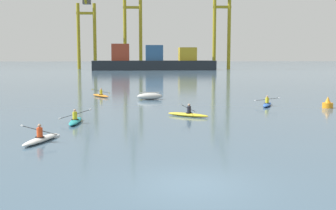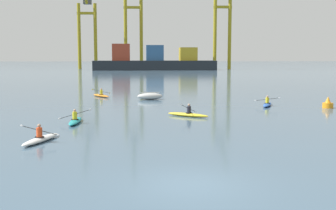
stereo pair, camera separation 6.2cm
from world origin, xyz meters
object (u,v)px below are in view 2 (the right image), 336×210
(gantry_crane_west, at_px, (87,22))
(kayak_blue, at_px, (267,104))
(gantry_crane_east_mid, at_px, (223,20))
(capsized_dinghy, at_px, (150,96))
(container_barge, at_px, (154,61))
(kayak_orange, at_px, (101,95))
(gantry_crane_west_mid, at_px, (133,18))
(channel_buoy, at_px, (328,104))
(kayak_white, at_px, (40,139))
(kayak_yellow, at_px, (188,114))
(kayak_teal, at_px, (75,121))

(gantry_crane_west, xyz_separation_m, kayak_blue, (30.15, -119.74, -16.50))
(gantry_crane_west, bearing_deg, gantry_crane_east_mid, -8.77)
(capsized_dinghy, bearing_deg, container_barge, 87.84)
(kayak_orange, bearing_deg, gantry_crane_west_mid, 88.89)
(gantry_crane_east_mid, bearing_deg, gantry_crane_west, 171.23)
(channel_buoy, height_order, kayak_white, channel_buoy)
(gantry_crane_east_mid, bearing_deg, kayak_blue, -98.90)
(channel_buoy, bearing_deg, gantry_crane_west, 106.02)
(kayak_yellow, bearing_deg, kayak_orange, 115.71)
(container_barge, bearing_deg, kayak_teal, -94.55)
(kayak_orange, bearing_deg, gantry_crane_west, 97.53)
(capsized_dinghy, distance_m, kayak_yellow, 12.95)
(kayak_blue, height_order, kayak_teal, kayak_teal)
(container_barge, height_order, kayak_blue, container_barge)
(container_barge, relative_size, gantry_crane_east_mid, 1.21)
(kayak_orange, bearing_deg, kayak_blue, -32.43)
(gantry_crane_west, height_order, capsized_dinghy, gantry_crane_west)
(container_barge, bearing_deg, gantry_crane_east_mid, 16.86)
(container_barge, relative_size, kayak_blue, 11.97)
(container_barge, height_order, kayak_yellow, container_barge)
(kayak_orange, height_order, kayak_yellow, kayak_yellow)
(gantry_crane_east_mid, bearing_deg, capsized_dinghy, -104.77)
(container_barge, distance_m, kayak_orange, 95.56)
(container_barge, relative_size, kayak_teal, 11.78)
(gantry_crane_west_mid, distance_m, channel_buoy, 123.80)
(gantry_crane_west_mid, bearing_deg, kayak_orange, -91.11)
(container_barge, bearing_deg, capsized_dinghy, -92.16)
(gantry_crane_west, distance_m, kayak_orange, 111.97)
(gantry_crane_east_mid, relative_size, kayak_white, 9.70)
(kayak_white, xyz_separation_m, kayak_teal, (0.86, 6.23, 0.00))
(channel_buoy, bearing_deg, kayak_yellow, -160.56)
(capsized_dinghy, bearing_deg, kayak_orange, 146.76)
(kayak_yellow, distance_m, kayak_teal, 8.28)
(container_barge, bearing_deg, kayak_blue, -86.40)
(kayak_white, bearing_deg, kayak_orange, 87.99)
(kayak_white, distance_m, kayak_yellow, 12.47)
(gantry_crane_west_mid, bearing_deg, gantry_crane_west, 178.67)
(capsized_dinghy, relative_size, kayak_blue, 0.81)
(container_barge, relative_size, kayak_orange, 12.62)
(capsized_dinghy, bearing_deg, kayak_yellow, -78.95)
(kayak_blue, xyz_separation_m, kayak_teal, (-15.67, -8.97, 0.00))
(kayak_orange, bearing_deg, channel_buoy, -29.93)
(kayak_orange, bearing_deg, capsized_dinghy, -33.24)
(kayak_blue, relative_size, kayak_yellow, 1.09)
(kayak_yellow, relative_size, kayak_teal, 0.91)
(capsized_dinghy, bearing_deg, gantry_crane_east_mid, 75.23)
(gantry_crane_west, height_order, gantry_crane_east_mid, gantry_crane_west)
(container_barge, xyz_separation_m, kayak_orange, (-9.04, -95.09, -2.67))
(kayak_blue, xyz_separation_m, kayak_white, (-16.53, -15.20, 0.00))
(capsized_dinghy, relative_size, kayak_white, 0.79)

